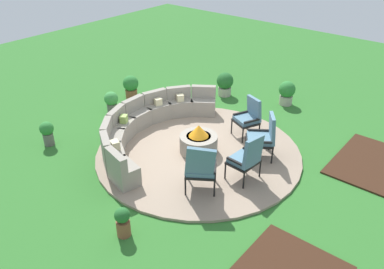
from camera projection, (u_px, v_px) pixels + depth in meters
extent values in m
plane|color=#2D6B28|center=(198.00, 153.00, 9.49)|extent=(24.00, 24.00, 0.00)
cylinder|color=gray|center=(198.00, 152.00, 9.48)|extent=(4.85, 4.85, 0.06)
cube|color=#382114|center=(373.00, 164.00, 9.08)|extent=(2.19, 1.59, 0.04)
cylinder|color=gray|center=(199.00, 144.00, 9.35)|extent=(0.90, 0.90, 0.43)
cylinder|color=black|center=(199.00, 137.00, 9.26)|extent=(0.58, 0.58, 0.06)
cone|color=orange|center=(199.00, 131.00, 9.18)|extent=(0.47, 0.47, 0.28)
cube|color=gray|center=(203.00, 106.00, 11.07)|extent=(0.75, 0.81, 0.45)
cube|color=gray|center=(204.00, 91.00, 11.00)|extent=(0.51, 0.64, 0.34)
cube|color=gray|center=(180.00, 107.00, 11.02)|extent=(0.81, 0.76, 0.45)
cube|color=gray|center=(178.00, 92.00, 10.95)|extent=(0.63, 0.52, 0.34)
cube|color=gray|center=(158.00, 112.00, 10.79)|extent=(0.77, 0.63, 0.45)
cube|color=gray|center=(154.00, 97.00, 10.70)|extent=(0.69, 0.35, 0.34)
cube|color=gray|center=(138.00, 119.00, 10.41)|extent=(0.68, 0.47, 0.45)
cube|color=gray|center=(133.00, 104.00, 10.29)|extent=(0.67, 0.18, 0.34)
cube|color=gray|center=(123.00, 130.00, 9.91)|extent=(0.78, 0.65, 0.45)
cube|color=gray|center=(116.00, 115.00, 9.76)|extent=(0.68, 0.38, 0.34)
cube|color=gray|center=(114.00, 143.00, 9.35)|extent=(0.80, 0.77, 0.45)
cube|color=gray|center=(106.00, 129.00, 9.16)|extent=(0.62, 0.55, 0.34)
cube|color=gray|center=(114.00, 158.00, 8.80)|extent=(0.74, 0.81, 0.45)
cube|color=gray|center=(106.00, 144.00, 8.56)|extent=(0.49, 0.65, 0.34)
cube|color=gray|center=(124.00, 173.00, 8.30)|extent=(0.59, 0.75, 0.45)
cube|color=gray|center=(116.00, 160.00, 8.03)|extent=(0.31, 0.69, 0.34)
cube|color=#93B756|center=(124.00, 119.00, 9.74)|extent=(0.24, 0.23, 0.19)
cube|color=beige|center=(158.00, 102.00, 10.60)|extent=(0.23, 0.21, 0.18)
cube|color=beige|center=(115.00, 145.00, 8.65)|extent=(0.24, 0.25, 0.21)
cube|color=beige|center=(180.00, 98.00, 10.82)|extent=(0.24, 0.23, 0.19)
cylinder|color=black|center=(188.00, 172.00, 8.40)|extent=(0.04, 0.04, 0.38)
cylinder|color=black|center=(215.00, 173.00, 8.36)|extent=(0.04, 0.04, 0.38)
cylinder|color=black|center=(185.00, 187.00, 7.94)|extent=(0.04, 0.04, 0.38)
cylinder|color=black|center=(214.00, 189.00, 7.90)|extent=(0.04, 0.04, 0.38)
cube|color=black|center=(201.00, 171.00, 8.04)|extent=(0.82, 0.83, 0.05)
cube|color=slate|center=(201.00, 169.00, 8.01)|extent=(0.75, 0.76, 0.09)
cube|color=slate|center=(200.00, 163.00, 7.65)|extent=(0.42, 0.61, 0.75)
cube|color=black|center=(187.00, 165.00, 8.00)|extent=(0.43, 0.31, 0.04)
cube|color=black|center=(215.00, 167.00, 7.95)|extent=(0.43, 0.31, 0.04)
cylinder|color=black|center=(225.00, 171.00, 8.42)|extent=(0.04, 0.04, 0.38)
cylinder|color=black|center=(242.00, 160.00, 8.78)|extent=(0.04, 0.04, 0.38)
cylinder|color=black|center=(244.00, 181.00, 8.13)|extent=(0.04, 0.04, 0.38)
cylinder|color=black|center=(260.00, 169.00, 8.49)|extent=(0.04, 0.04, 0.38)
cube|color=black|center=(243.00, 162.00, 8.35)|extent=(0.65, 0.57, 0.05)
cube|color=slate|center=(244.00, 159.00, 8.31)|extent=(0.60, 0.52, 0.09)
cube|color=slate|center=(253.00, 152.00, 8.04)|extent=(0.63, 0.13, 0.69)
cube|color=black|center=(236.00, 162.00, 8.10)|extent=(0.08, 0.45, 0.04)
cube|color=black|center=(252.00, 151.00, 8.45)|extent=(0.08, 0.45, 0.04)
cylinder|color=black|center=(247.00, 155.00, 8.96)|extent=(0.04, 0.04, 0.38)
cylinder|color=black|center=(246.00, 142.00, 9.45)|extent=(0.04, 0.04, 0.38)
cylinder|color=black|center=(272.00, 156.00, 8.93)|extent=(0.04, 0.04, 0.38)
cylinder|color=black|center=(269.00, 143.00, 9.42)|extent=(0.04, 0.04, 0.38)
cube|color=black|center=(259.00, 141.00, 9.08)|extent=(0.84, 0.84, 0.05)
cube|color=slate|center=(260.00, 139.00, 9.05)|extent=(0.77, 0.77, 0.09)
cube|color=slate|center=(272.00, 128.00, 8.90)|extent=(0.52, 0.45, 0.68)
cube|color=black|center=(261.00, 142.00, 8.78)|extent=(0.34, 0.44, 0.04)
cube|color=black|center=(259.00, 130.00, 9.25)|extent=(0.34, 0.44, 0.04)
cylinder|color=black|center=(243.00, 136.00, 9.72)|extent=(0.04, 0.04, 0.38)
cylinder|color=black|center=(232.00, 127.00, 10.11)|extent=(0.04, 0.04, 0.38)
cylinder|color=black|center=(259.00, 132.00, 9.91)|extent=(0.04, 0.04, 0.38)
cylinder|color=black|center=(248.00, 123.00, 10.30)|extent=(0.04, 0.04, 0.38)
cube|color=black|center=(246.00, 122.00, 9.90)|extent=(0.70, 0.71, 0.05)
cube|color=slate|center=(246.00, 119.00, 9.87)|extent=(0.64, 0.66, 0.09)
cube|color=slate|center=(254.00, 109.00, 9.83)|extent=(0.31, 0.53, 0.61)
cube|color=black|center=(252.00, 121.00, 9.65)|extent=(0.43, 0.23, 0.04)
cube|color=black|center=(241.00, 113.00, 10.02)|extent=(0.43, 0.23, 0.04)
cylinder|color=brown|center=(131.00, 93.00, 12.20)|extent=(0.36, 0.36, 0.27)
sphere|color=#2D7A33|center=(131.00, 83.00, 12.04)|extent=(0.47, 0.47, 0.47)
sphere|color=yellow|center=(132.00, 80.00, 12.03)|extent=(0.16, 0.16, 0.16)
cylinder|color=#A89E8E|center=(225.00, 91.00, 12.37)|extent=(0.40, 0.40, 0.26)
sphere|color=#236028|center=(225.00, 81.00, 12.19)|extent=(0.52, 0.52, 0.52)
cylinder|color=#605B56|center=(49.00, 139.00, 9.77)|extent=(0.25, 0.25, 0.31)
sphere|color=#2D7A33|center=(46.00, 128.00, 9.63)|extent=(0.34, 0.34, 0.34)
cylinder|color=brown|center=(124.00, 228.00, 7.07)|extent=(0.25, 0.25, 0.31)
sphere|color=#236028|center=(122.00, 215.00, 6.92)|extent=(0.28, 0.28, 0.28)
cylinder|color=#605B56|center=(112.00, 108.00, 11.34)|extent=(0.29, 0.29, 0.27)
sphere|color=#3D8E42|center=(111.00, 99.00, 11.19)|extent=(0.39, 0.39, 0.39)
sphere|color=#E55638|center=(112.00, 96.00, 11.18)|extent=(0.13, 0.13, 0.13)
cylinder|color=#A89E8E|center=(286.00, 100.00, 11.80)|extent=(0.38, 0.38, 0.27)
sphere|color=#2D7A33|center=(287.00, 89.00, 11.63)|extent=(0.48, 0.48, 0.48)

